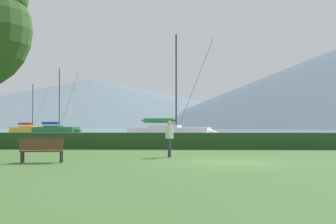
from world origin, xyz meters
TOP-DOWN VIEW (x-y plane):
  - ground_plane at (0.00, 0.00)m, footprint 1000.00×1000.00m
  - harbor_water at (0.00, 137.00)m, footprint 320.00×246.00m
  - hedge_line at (0.00, 11.00)m, footprint 80.00×1.20m
  - sailboat_slip_0 at (-3.38, 29.11)m, footprint 9.32×4.19m
  - sailboat_slip_2 at (-30.04, 68.07)m, footprint 8.33×4.40m
  - sailboat_slip_3 at (-23.10, 60.01)m, footprint 8.78×4.47m
  - park_bench_near_path at (-7.36, -0.36)m, footprint 1.69×0.62m
  - person_standing_walker at (-2.54, 3.15)m, footprint 0.36×0.57m
  - distant_hill_central_peak at (-74.39, 354.96)m, footprint 337.20×337.20m

SIDE VIEW (x-z plane):
  - ground_plane at x=0.00m, z-range 0.00..0.00m
  - harbor_water at x=0.00m, z-range 0.00..0.00m
  - hedge_line at x=0.00m, z-range 0.00..1.00m
  - park_bench_near_path at x=-7.36m, z-range 0.06..1.01m
  - sailboat_slip_2 at x=-30.04m, z-range -3.76..5.11m
  - sailboat_slip_3 at x=-23.10m, z-range -4.63..6.06m
  - sailboat_slip_0 at x=-3.38m, z-range -4.47..5.97m
  - person_standing_walker at x=-2.54m, z-range 0.15..1.80m
  - distant_hill_central_peak at x=-74.39m, z-range 0.00..36.77m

